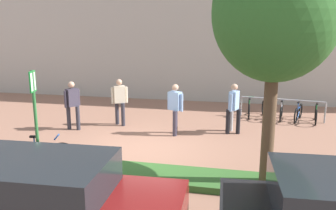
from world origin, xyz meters
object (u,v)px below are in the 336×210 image
Objects in this scene: tree_sidewalk at (276,13)px; bike_rack_cluster at (281,111)px; person_shirt_blue at (234,106)px; person_suited_navy at (72,102)px; parking_sign_post at (35,105)px; bike_at_sign at (43,154)px; person_casual_tan at (120,99)px; person_shirt_white at (175,106)px; car_maroon_wagon at (44,207)px; bollard_steel at (231,118)px.

bike_rack_cluster is (0.95, 6.37, -3.46)m from tree_sidewalk.
person_shirt_blue is 5.58m from person_suited_navy.
parking_sign_post is 3.53m from person_suited_navy.
bike_at_sign is 4.32m from person_casual_tan.
person_suited_navy is (-0.86, 3.32, 0.63)m from bike_at_sign.
person_suited_navy is 1.00× the size of person_shirt_white.
car_maroon_wagon reaches higher than bike_at_sign.
person_suited_navy is at bearing 113.82° from car_maroon_wagon.
parking_sign_post is 1.47× the size of person_casual_tan.
person_casual_tan is at bearing 81.65° from parking_sign_post.
bike_rack_cluster is 1.85× the size of person_shirt_blue.
person_shirt_blue and person_suited_navy have the same top height.
person_casual_tan is (-4.04, -0.11, 0.53)m from bollard_steel.
bike_at_sign is 1.82× the size of bollard_steel.
person_suited_navy is at bearing -176.84° from person_shirt_white.
person_shirt_white is at bearing 3.16° from person_suited_navy.
person_suited_navy and person_shirt_white have the same top height.
parking_sign_post is at bearing -128.53° from person_shirt_white.
person_shirt_blue is (-1.80, -2.36, 0.64)m from bike_rack_cluster.
person_shirt_blue is (0.09, -0.33, 0.53)m from bollard_steel.
person_suited_navy is (-6.39, 3.32, -2.83)m from tree_sidewalk.
tree_sidewalk is 3.22× the size of bike_at_sign.
car_maroon_wagon is at bearing -79.09° from person_casual_tan.
person_shirt_blue is at bearing 40.61° from bike_at_sign.
bike_at_sign is at bearing -128.22° from person_shirt_white.
person_shirt_white is at bearing -142.42° from bike_rack_cluster.
tree_sidewalk reaches higher than person_shirt_blue.
bollard_steel is at bearing -132.88° from bike_rack_cluster.
tree_sidewalk reaches higher than car_maroon_wagon.
bike_rack_cluster is 2.78m from bollard_steel.
bollard_steel is (4.60, 4.34, 0.10)m from bike_at_sign.
bike_rack_cluster is at bearing 44.45° from parking_sign_post.
bike_at_sign is at bearing 122.65° from car_maroon_wagon.
bike_at_sign is 6.20m from person_shirt_blue.
bollard_steel is 0.21× the size of car_maroon_wagon.
parking_sign_post reaches higher than person_shirt_white.
person_shirt_blue is (-0.85, 4.01, -2.83)m from tree_sidewalk.
person_casual_tan is (0.63, 4.29, -0.66)m from parking_sign_post.
parking_sign_post reaches higher than bollard_steel.
person_shirt_blue is 1.97m from person_shirt_white.
parking_sign_post is 1.54× the size of bike_at_sign.
bike_at_sign is (0.08, 0.06, -1.30)m from parking_sign_post.
bike_at_sign is 0.37× the size of car_maroon_wagon.
person_shirt_white is 0.39× the size of car_maroon_wagon.
person_shirt_white is 6.64m from car_maroon_wagon.
person_shirt_white is at bearing 128.09° from tree_sidewalk.
tree_sidewalk is at bearing -78.01° from person_shirt_blue.
person_suited_navy is at bearing -169.40° from bollard_steel.
person_shirt_blue is 1.00× the size of person_shirt_white.
bollard_steel is at bearing 10.60° from person_suited_navy.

